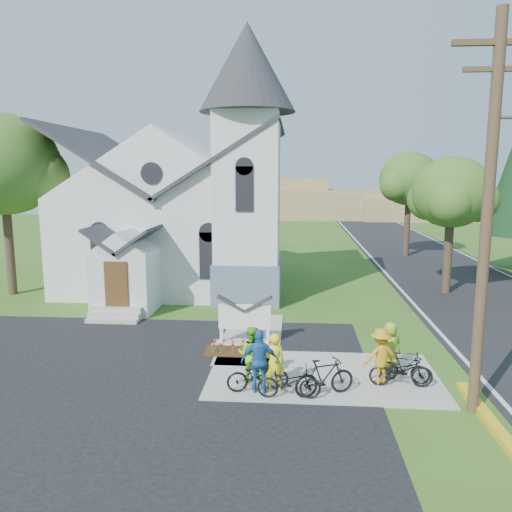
# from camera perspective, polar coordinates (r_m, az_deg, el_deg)

# --- Properties ---
(ground) EXTENTS (120.00, 120.00, 0.00)m
(ground) POSITION_cam_1_polar(r_m,az_deg,el_deg) (15.48, 2.03, -14.12)
(ground) COLOR #375F1B
(ground) RESTS_ON ground
(parking_lot) EXTENTS (20.00, 16.00, 0.02)m
(parking_lot) POSITION_cam_1_polar(r_m,az_deg,el_deg) (15.61, -25.94, -14.84)
(parking_lot) COLOR black
(parking_lot) RESTS_ON ground
(road) EXTENTS (8.00, 90.00, 0.02)m
(road) POSITION_cam_1_polar(r_m,az_deg,el_deg) (31.28, 21.95, -2.68)
(road) COLOR black
(road) RESTS_ON ground
(sidewalk) EXTENTS (7.00, 4.00, 0.05)m
(sidewalk) POSITION_cam_1_polar(r_m,az_deg,el_deg) (15.94, 7.66, -13.37)
(sidewalk) COLOR #9C998D
(sidewalk) RESTS_ON ground
(church) EXTENTS (12.35, 12.00, 13.00)m
(church) POSITION_cam_1_polar(r_m,az_deg,el_deg) (27.36, -8.37, 7.34)
(church) COLOR silver
(church) RESTS_ON ground
(church_sign) EXTENTS (2.20, 0.40, 1.70)m
(church_sign) POSITION_cam_1_polar(r_m,az_deg,el_deg) (18.21, -1.31, -7.02)
(church_sign) COLOR #9C998D
(church_sign) RESTS_ON ground
(flower_bed) EXTENTS (2.60, 1.10, 0.07)m
(flower_bed) POSITION_cam_1_polar(r_m,az_deg,el_deg) (17.68, -1.60, -10.93)
(flower_bed) COLOR #351F0E
(flower_bed) RESTS_ON ground
(utility_pole) EXTENTS (3.45, 0.28, 10.00)m
(utility_pole) POSITION_cam_1_polar(r_m,az_deg,el_deg) (13.58, 25.22, 5.26)
(utility_pole) COLOR #4A3725
(utility_pole) RESTS_ON ground
(tree_lot_corner) EXTENTS (5.60, 5.60, 9.15)m
(tree_lot_corner) POSITION_cam_1_polar(r_m,az_deg,el_deg) (28.24, -26.97, 9.25)
(tree_lot_corner) COLOR #392B1F
(tree_lot_corner) RESTS_ON ground
(tree_road_near) EXTENTS (4.00, 4.00, 7.05)m
(tree_road_near) POSITION_cam_1_polar(r_m,az_deg,el_deg) (27.37, 21.46, 6.71)
(tree_road_near) COLOR #392B1F
(tree_road_near) RESTS_ON ground
(tree_road_mid) EXTENTS (4.40, 4.40, 7.80)m
(tree_road_mid) POSITION_cam_1_polar(r_m,az_deg,el_deg) (39.10, 17.12, 8.39)
(tree_road_mid) COLOR #392B1F
(tree_road_mid) RESTS_ON ground
(distant_hills) EXTENTS (61.00, 10.00, 5.60)m
(distant_hills) POSITION_cam_1_polar(r_m,az_deg,el_deg) (70.68, 6.78, 6.06)
(distant_hills) COLOR #896F4C
(distant_hills) RESTS_ON ground
(cyclist_0) EXTENTS (0.70, 0.54, 1.69)m
(cyclist_0) POSITION_cam_1_polar(r_m,az_deg,el_deg) (14.43, 2.08, -12.04)
(cyclist_0) COLOR yellow
(cyclist_0) RESTS_ON sidewalk
(bike_0) EXTENTS (1.87, 1.00, 0.94)m
(bike_0) POSITION_cam_1_polar(r_m,az_deg,el_deg) (14.56, 0.21, -13.46)
(bike_0) COLOR black
(bike_0) RESTS_ON sidewalk
(cyclist_1) EXTENTS (0.89, 0.73, 1.69)m
(cyclist_1) POSITION_cam_1_polar(r_m,az_deg,el_deg) (15.04, -0.56, -11.14)
(cyclist_1) COLOR #65CF26
(cyclist_1) RESTS_ON sidewalk
(bike_1) EXTENTS (1.84, 1.14, 1.07)m
(bike_1) POSITION_cam_1_polar(r_m,az_deg,el_deg) (14.38, 7.83, -13.56)
(bike_1) COLOR black
(bike_1) RESTS_ON sidewalk
(cyclist_2) EXTENTS (1.10, 0.54, 1.82)m
(cyclist_2) POSITION_cam_1_polar(r_m,az_deg,el_deg) (14.33, 0.44, -11.92)
(cyclist_2) COLOR #2161A7
(cyclist_2) RESTS_ON sidewalk
(bike_2) EXTENTS (1.77, 0.65, 0.92)m
(bike_2) POSITION_cam_1_polar(r_m,az_deg,el_deg) (14.16, 3.80, -14.19)
(bike_2) COLOR black
(bike_2) RESTS_ON sidewalk
(cyclist_3) EXTENTS (1.24, 0.94, 1.69)m
(cyclist_3) POSITION_cam_1_polar(r_m,az_deg,el_deg) (15.30, 14.05, -11.07)
(cyclist_3) COLOR #C68C16
(cyclist_3) RESTS_ON sidewalk
(bike_3) EXTENTS (1.53, 0.85, 0.89)m
(bike_3) POSITION_cam_1_polar(r_m,az_deg,el_deg) (15.77, 16.62, -12.13)
(bike_3) COLOR black
(bike_3) RESTS_ON sidewalk
(cyclist_4) EXTENTS (0.86, 0.65, 1.58)m
(cyclist_4) POSITION_cam_1_polar(r_m,az_deg,el_deg) (16.32, 15.07, -10.01)
(cyclist_4) COLOR #88AF20
(cyclist_4) RESTS_ON sidewalk
(bike_4) EXTENTS (1.83, 0.66, 0.96)m
(bike_4) POSITION_cam_1_polar(r_m,az_deg,el_deg) (15.42, 16.23, -12.46)
(bike_4) COLOR black
(bike_4) RESTS_ON sidewalk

